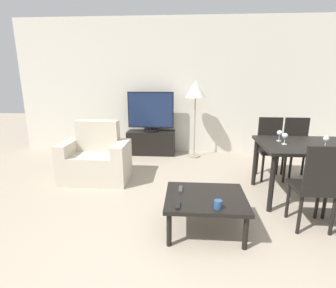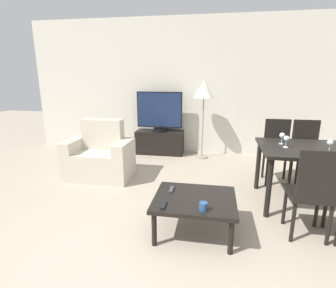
# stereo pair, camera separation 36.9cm
# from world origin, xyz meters

# --- Properties ---
(ground_plane) EXTENTS (18.00, 18.00, 0.00)m
(ground_plane) POSITION_xyz_m (0.00, 0.00, 0.00)
(ground_plane) COLOR tan
(wall_back) EXTENTS (6.92, 0.06, 2.70)m
(wall_back) POSITION_xyz_m (0.00, 3.77, 1.35)
(wall_back) COLOR silver
(wall_back) RESTS_ON ground_plane
(armchair) EXTENTS (1.01, 0.62, 0.91)m
(armchair) POSITION_xyz_m (-1.34, 2.06, 0.32)
(armchair) COLOR beige
(armchair) RESTS_ON ground_plane
(tv_stand) EXTENTS (0.97, 0.38, 0.48)m
(tv_stand) POSITION_xyz_m (-0.67, 3.51, 0.24)
(tv_stand) COLOR black
(tv_stand) RESTS_ON ground_plane
(tv) EXTENTS (0.92, 0.32, 0.80)m
(tv) POSITION_xyz_m (-0.67, 3.51, 0.88)
(tv) COLOR black
(tv) RESTS_ON tv_stand
(coffee_table) EXTENTS (0.82, 0.70, 0.39)m
(coffee_table) POSITION_xyz_m (0.26, 0.79, 0.34)
(coffee_table) COLOR black
(coffee_table) RESTS_ON ground_plane
(dining_table) EXTENTS (1.16, 0.91, 0.75)m
(dining_table) POSITION_xyz_m (1.58, 1.64, 0.65)
(dining_table) COLOR black
(dining_table) RESTS_ON ground_plane
(dining_chair_near) EXTENTS (0.40, 0.40, 0.95)m
(dining_chair_near) POSITION_xyz_m (1.38, 0.87, 0.53)
(dining_chair_near) COLOR black
(dining_chair_near) RESTS_ON ground_plane
(dining_chair_far) EXTENTS (0.40, 0.40, 0.95)m
(dining_chair_far) POSITION_xyz_m (1.79, 2.41, 0.53)
(dining_chair_far) COLOR black
(dining_chair_far) RESTS_ON ground_plane
(dining_chair_far_left) EXTENTS (0.40, 0.40, 0.95)m
(dining_chair_far_left) POSITION_xyz_m (1.38, 2.41, 0.53)
(dining_chair_far_left) COLOR black
(dining_chair_far_left) RESTS_ON ground_plane
(floor_lamp) EXTENTS (0.39, 0.39, 1.49)m
(floor_lamp) POSITION_xyz_m (0.21, 3.38, 1.29)
(floor_lamp) COLOR gray
(floor_lamp) RESTS_ON ground_plane
(remote_primary) EXTENTS (0.04, 0.15, 0.02)m
(remote_primary) POSITION_xyz_m (-0.00, 0.92, 0.40)
(remote_primary) COLOR #38383D
(remote_primary) RESTS_ON coffee_table
(remote_secondary) EXTENTS (0.04, 0.15, 0.02)m
(remote_secondary) POSITION_xyz_m (-0.02, 0.56, 0.40)
(remote_secondary) COLOR black
(remote_secondary) RESTS_ON coffee_table
(cup_white_near) EXTENTS (0.08, 0.08, 0.08)m
(cup_white_near) POSITION_xyz_m (0.36, 0.55, 0.43)
(cup_white_near) COLOR navy
(cup_white_near) RESTS_ON coffee_table
(wine_glass_left) EXTENTS (0.07, 0.07, 0.15)m
(wine_glass_left) POSITION_xyz_m (1.27, 1.77, 0.85)
(wine_glass_left) COLOR silver
(wine_glass_left) RESTS_ON dining_table
(wine_glass_center) EXTENTS (0.07, 0.07, 0.15)m
(wine_glass_center) POSITION_xyz_m (1.29, 1.60, 0.85)
(wine_glass_center) COLOR silver
(wine_glass_center) RESTS_ON dining_table
(wine_glass_right) EXTENTS (0.07, 0.07, 0.15)m
(wine_glass_right) POSITION_xyz_m (1.71, 1.47, 0.85)
(wine_glass_right) COLOR silver
(wine_glass_right) RESTS_ON dining_table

